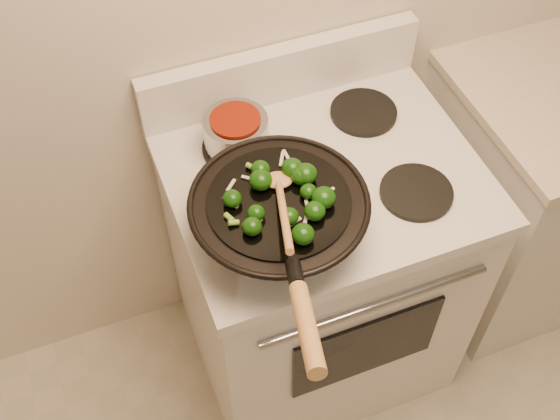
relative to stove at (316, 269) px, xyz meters
name	(u,v)px	position (x,y,z in m)	size (l,w,h in m)	color
stove	(316,269)	(0.00, 0.00, 0.00)	(0.78, 0.67, 1.08)	white
counter_unit	(555,185)	(0.88, 0.03, -0.01)	(0.79, 0.62, 0.91)	silver
wok	(279,217)	(-0.18, -0.16, 0.53)	(0.41, 0.66, 0.25)	black
stirfry	(288,194)	(-0.16, -0.16, 0.60)	(0.26, 0.28, 0.05)	#0F3808
wooden_spoon	(281,199)	(-0.19, -0.18, 0.62)	(0.12, 0.29, 0.12)	#B78348
saucepan	(236,133)	(-0.18, 0.15, 0.51)	(0.16, 0.26, 0.10)	#92949A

